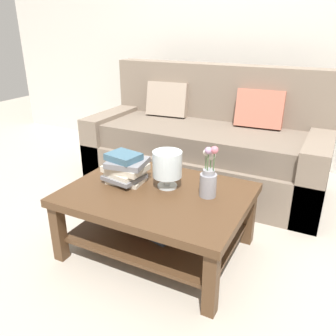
% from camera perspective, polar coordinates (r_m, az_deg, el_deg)
% --- Properties ---
extents(ground_plane, '(10.00, 10.00, 0.00)m').
position_cam_1_polar(ground_plane, '(2.65, 1.49, -9.10)').
color(ground_plane, '#ADA393').
extents(back_wall, '(6.40, 0.12, 2.70)m').
position_cam_1_polar(back_wall, '(3.82, 13.36, 21.38)').
color(back_wall, beige).
rests_on(back_wall, ground).
extents(couch, '(2.10, 0.90, 1.06)m').
position_cam_1_polar(couch, '(3.21, 6.36, 3.73)').
color(couch, '#7A6B5B').
rests_on(couch, ground).
extents(coffee_table, '(1.12, 0.83, 0.43)m').
position_cam_1_polar(coffee_table, '(2.21, -1.79, -6.60)').
color(coffee_table, '#4C331E').
rests_on(coffee_table, ground).
extents(book_stack_main, '(0.28, 0.26, 0.20)m').
position_cam_1_polar(book_stack_main, '(2.26, -7.02, -0.04)').
color(book_stack_main, beige).
rests_on(book_stack_main, coffee_table).
extents(glass_hurricane_vase, '(0.19, 0.19, 0.24)m').
position_cam_1_polar(glass_hurricane_vase, '(2.15, -0.12, 0.46)').
color(glass_hurricane_vase, silver).
rests_on(glass_hurricane_vase, coffee_table).
extents(flower_pitcher, '(0.10, 0.11, 0.32)m').
position_cam_1_polar(flower_pitcher, '(2.07, 6.71, -1.58)').
color(flower_pitcher, gray).
rests_on(flower_pitcher, coffee_table).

